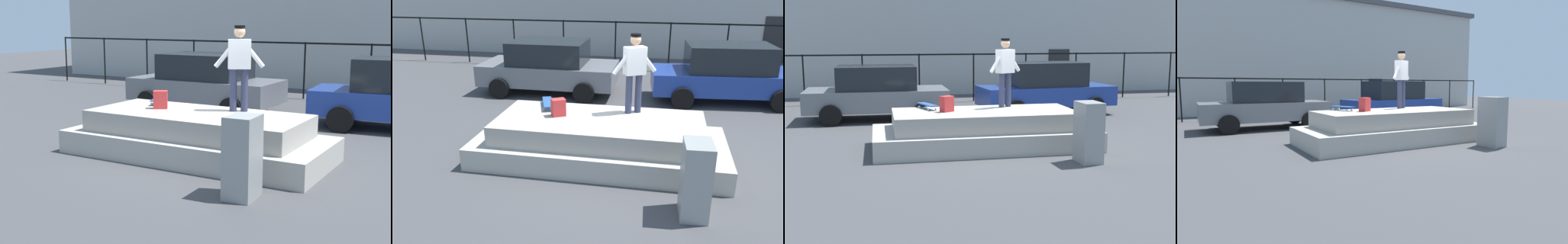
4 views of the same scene
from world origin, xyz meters
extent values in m
plane|color=#424244|center=(0.00, 0.00, 0.00)|extent=(60.00, 60.00, 0.00)
cube|color=#ADA89E|center=(-0.29, -0.32, 0.23)|extent=(5.20, 2.27, 0.46)
cube|color=#A09B91|center=(-0.29, -0.32, 0.67)|extent=(4.26, 1.86, 0.42)
cylinder|color=#2D334C|center=(0.44, 0.28, 1.31)|extent=(0.14, 0.14, 0.84)
cylinder|color=#2D334C|center=(0.25, 0.17, 1.31)|extent=(0.14, 0.14, 0.84)
cube|color=silver|center=(0.34, 0.23, 2.01)|extent=(0.50, 0.42, 0.57)
cylinder|color=silver|center=(0.58, 0.36, 2.01)|extent=(0.44, 0.31, 0.54)
cylinder|color=silver|center=(0.11, 0.10, 2.01)|extent=(0.44, 0.31, 0.54)
sphere|color=tan|center=(0.34, 0.23, 2.44)|extent=(0.22, 0.22, 0.22)
cylinder|color=black|center=(0.34, 0.23, 2.54)|extent=(0.28, 0.28, 0.05)
cube|color=#264C8C|center=(-1.57, 0.25, 0.99)|extent=(0.45, 0.81, 0.02)
cylinder|color=silver|center=(-1.56, 0.53, 0.91)|extent=(0.05, 0.06, 0.06)
cylinder|color=silver|center=(-1.75, 0.46, 0.91)|extent=(0.05, 0.06, 0.06)
cylinder|color=silver|center=(-1.39, 0.04, 0.91)|extent=(0.05, 0.06, 0.06)
cylinder|color=silver|center=(-1.58, -0.02, 0.91)|extent=(0.05, 0.06, 0.06)
cube|color=red|center=(-1.17, -0.28, 1.07)|extent=(0.34, 0.31, 0.37)
cube|color=slate|center=(-2.76, 4.41, 0.64)|extent=(4.37, 1.98, 0.65)
cube|color=black|center=(-2.76, 4.41, 1.33)|extent=(2.40, 1.74, 0.73)
cylinder|color=black|center=(-4.11, 5.42, 0.32)|extent=(0.64, 0.22, 0.64)
cylinder|color=black|center=(-4.11, 3.40, 0.32)|extent=(0.64, 0.22, 0.64)
cylinder|color=black|center=(-1.40, 5.42, 0.32)|extent=(0.64, 0.22, 0.64)
cylinder|color=black|center=(-1.40, 3.40, 0.32)|extent=(0.64, 0.22, 0.64)
cube|color=navy|center=(2.81, 4.42, 0.64)|extent=(4.60, 2.14, 0.64)
cube|color=black|center=(2.81, 4.42, 1.36)|extent=(2.58, 1.76, 0.79)
cylinder|color=black|center=(1.36, 5.19, 0.32)|extent=(0.66, 0.28, 0.64)
cylinder|color=black|center=(1.52, 3.40, 0.32)|extent=(0.66, 0.28, 0.64)
cylinder|color=black|center=(4.11, 5.44, 0.32)|extent=(0.66, 0.28, 0.64)
cylinder|color=black|center=(4.27, 3.65, 0.32)|extent=(0.66, 0.28, 0.64)
cube|color=gray|center=(1.55, -2.13, 0.64)|extent=(0.47, 0.62, 1.28)
cylinder|color=black|center=(-9.82, 8.32, 0.96)|extent=(0.06, 0.06, 1.93)
cylinder|color=black|center=(-7.64, 8.32, 0.96)|extent=(0.06, 0.06, 1.93)
cylinder|color=black|center=(-5.45, 8.32, 0.96)|extent=(0.06, 0.06, 1.93)
cylinder|color=black|center=(-3.27, 8.32, 0.96)|extent=(0.06, 0.06, 1.93)
cylinder|color=black|center=(-1.09, 8.32, 0.96)|extent=(0.06, 0.06, 1.93)
cylinder|color=black|center=(1.09, 8.32, 0.96)|extent=(0.06, 0.06, 1.93)
cylinder|color=black|center=(3.27, 8.32, 0.96)|extent=(0.06, 0.06, 1.93)
cube|color=black|center=(0.00, 8.32, 1.89)|extent=(24.00, 0.04, 0.06)
cube|color=#262628|center=(5.59, 10.76, 1.00)|extent=(1.00, 0.06, 2.00)
camera|label=1|loc=(4.87, -9.20, 2.68)|focal=49.06mm
camera|label=2|loc=(0.95, -7.88, 3.68)|focal=36.39mm
camera|label=3|loc=(-2.76, -11.97, 2.64)|focal=47.09mm
camera|label=4|loc=(-5.26, -7.85, 1.56)|focal=30.03mm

